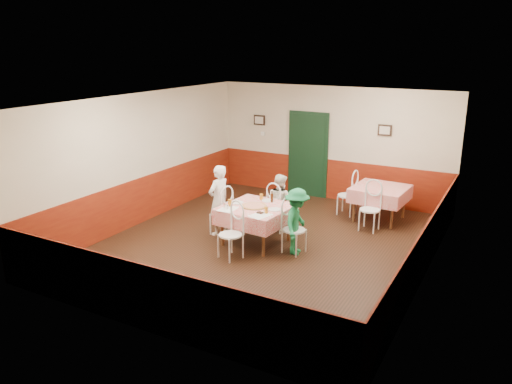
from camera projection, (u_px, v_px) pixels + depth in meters
The scene contains 39 objects.
floor at pixel (266, 245), 9.76m from camera, with size 7.00×7.00×0.00m, color black.
ceiling at pixel (266, 100), 8.96m from camera, with size 7.00×7.00×0.00m, color white.
back_wall at pixel (332, 144), 12.30m from camera, with size 6.00×0.10×2.80m, color beige.
front_wall at pixel (140, 236), 6.42m from camera, with size 6.00×0.10×2.80m, color beige.
left_wall at pixel (143, 158), 10.74m from camera, with size 0.10×7.00×2.80m, color beige.
right_wall at pixel (432, 198), 7.98m from camera, with size 0.10×7.00×2.80m, color beige.
wainscot_back at pixel (330, 179), 12.55m from camera, with size 6.00×0.03×1.00m, color maroon.
wainscot_front at pixel (146, 298), 6.69m from camera, with size 6.00×0.03×1.00m, color maroon.
wainscot_left at pixel (146, 198), 10.99m from camera, with size 0.03×7.00×1.00m, color maroon.
wainscot_right at pixel (425, 250), 8.25m from camera, with size 0.03×7.00×1.00m, color maroon.
door at pixel (308, 155), 12.64m from camera, with size 0.96×0.06×2.10m, color black.
picture_left at pixel (259, 120), 13.05m from camera, with size 0.32×0.03×0.26m, color black.
picture_right at pixel (385, 130), 11.54m from camera, with size 0.32×0.03×0.26m, color black.
thermostat at pixel (263, 134), 13.11m from camera, with size 0.10×0.03×0.10m, color white.
main_table at pixel (256, 225), 9.74m from camera, with size 1.22×1.22×0.77m, color red.
second_table at pixel (379, 204), 11.04m from camera, with size 1.12×1.12×0.77m, color red.
chair_left at pixel (221, 214), 10.16m from camera, with size 0.42×0.42×0.90m, color white, non-canonical shape.
chair_right at pixel (294, 230), 9.27m from camera, with size 0.42×0.42×0.90m, color white, non-canonical shape.
chair_far at pixel (278, 210), 10.40m from camera, with size 0.42×0.42×0.90m, color white, non-canonical shape.
chair_near at pixel (230, 235), 9.03m from camera, with size 0.42×0.42×0.90m, color white, non-canonical shape.
chair_second_a at pixel (347, 196), 11.36m from camera, with size 0.42×0.42×0.90m, color white, non-canonical shape.
chair_second_b at pixel (370, 210), 10.39m from camera, with size 0.42×0.42×0.90m, color white, non-canonical shape.
pizza at pixel (254, 206), 9.60m from camera, with size 0.47×0.47×0.03m, color #B74723.
plate_left at pixel (237, 203), 9.83m from camera, with size 0.25×0.25×0.01m, color white.
plate_right at pixel (275, 209), 9.43m from camera, with size 0.25×0.25×0.01m, color white.
plate_far at pixel (268, 201), 9.96m from camera, with size 0.25×0.25×0.01m, color white.
glass_a at pixel (230, 203), 9.61m from camera, with size 0.08×0.08×0.14m, color #BF7219.
glass_b at pixel (266, 210), 9.22m from camera, with size 0.07×0.07×0.12m, color #BF7219.
glass_c at pixel (261, 197), 10.00m from camera, with size 0.07×0.07×0.13m, color #BF7219.
beer_bottle at pixel (272, 197), 9.85m from camera, with size 0.06×0.06×0.21m, color #381C0A.
shaker_a at pixel (225, 206), 9.49m from camera, with size 0.04×0.04×0.09m, color silver.
shaker_b at pixel (228, 207), 9.44m from camera, with size 0.04×0.04×0.09m, color silver.
shaker_c at pixel (225, 205), 9.56m from camera, with size 0.04×0.04×0.09m, color #B23319.
menu_left at pixel (228, 209), 9.48m from camera, with size 0.30×0.40×0.00m, color white.
menu_right at pixel (260, 215), 9.12m from camera, with size 0.30×0.40×0.00m, color white.
wallet at pixel (260, 213), 9.24m from camera, with size 0.11×0.09×0.02m, color black.
diner_left at pixel (219, 200), 10.11m from camera, with size 0.53×0.35×1.46m, color gray.
diner_far at pixel (280, 202), 10.39m from camera, with size 0.59×0.46×1.21m, color gray.
diner_right at pixel (297, 221), 9.19m from camera, with size 0.81×0.47×1.26m, color gray.
Camera 1 is at (4.18, -8.04, 3.79)m, focal length 35.00 mm.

